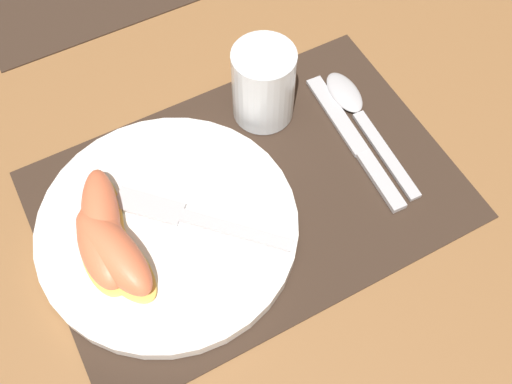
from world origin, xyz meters
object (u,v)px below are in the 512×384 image
at_px(fork, 189,217).
at_px(citrus_wedge_0, 101,221).
at_px(spoon, 355,108).
at_px(plate, 168,228).
at_px(juice_glass, 263,88).
at_px(citrus_wedge_2, 114,253).
at_px(citrus_wedge_1, 103,245).
at_px(knife, 356,143).

bearing_deg(fork, citrus_wedge_0, 159.16).
relative_size(spoon, citrus_wedge_0, 1.47).
relative_size(spoon, fork, 1.28).
height_order(plate, juice_glass, juice_glass).
height_order(citrus_wedge_0, citrus_wedge_2, citrus_wedge_2).
height_order(spoon, citrus_wedge_0, citrus_wedge_0).
bearing_deg(fork, juice_glass, 34.85).
bearing_deg(citrus_wedge_2, fork, 5.71).
xyz_separation_m(juice_glass, fork, (-0.14, -0.10, -0.02)).
distance_m(juice_glass, fork, 0.17).
distance_m(juice_glass, citrus_wedge_0, 0.23).
height_order(fork, citrus_wedge_0, citrus_wedge_0).
height_order(citrus_wedge_1, citrus_wedge_2, citrus_wedge_2).
distance_m(fork, citrus_wedge_1, 0.09).
relative_size(juice_glass, citrus_wedge_2, 0.75).
distance_m(plate, spoon, 0.26).
distance_m(juice_glass, knife, 0.12).
bearing_deg(spoon, citrus_wedge_2, -170.24).
relative_size(plate, spoon, 1.41).
height_order(spoon, citrus_wedge_2, citrus_wedge_2).
xyz_separation_m(knife, fork, (-0.21, -0.00, 0.02)).
xyz_separation_m(plate, citrus_wedge_1, (-0.07, 0.00, 0.02)).
bearing_deg(citrus_wedge_0, fork, -20.84).
relative_size(plate, citrus_wedge_0, 2.08).
height_order(spoon, fork, fork).
distance_m(plate, citrus_wedge_0, 0.07).
distance_m(knife, fork, 0.21).
height_order(knife, citrus_wedge_0, citrus_wedge_0).
bearing_deg(juice_glass, citrus_wedge_2, -154.59).
bearing_deg(knife, citrus_wedge_2, -177.54).
bearing_deg(knife, citrus_wedge_1, 179.75).
xyz_separation_m(spoon, citrus_wedge_1, (-0.33, -0.04, 0.03)).
xyz_separation_m(plate, citrus_wedge_2, (-0.06, -0.01, 0.02)).
relative_size(citrus_wedge_0, citrus_wedge_2, 1.04).
xyz_separation_m(knife, citrus_wedge_0, (-0.29, 0.03, 0.03)).
height_order(plate, spoon, plate).
bearing_deg(fork, knife, 1.17).
xyz_separation_m(knife, citrus_wedge_1, (-0.30, 0.00, 0.03)).
distance_m(knife, citrus_wedge_0, 0.30).
distance_m(juice_glass, citrus_wedge_1, 0.25).
relative_size(knife, citrus_wedge_1, 1.82).
distance_m(knife, citrus_wedge_1, 0.30).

